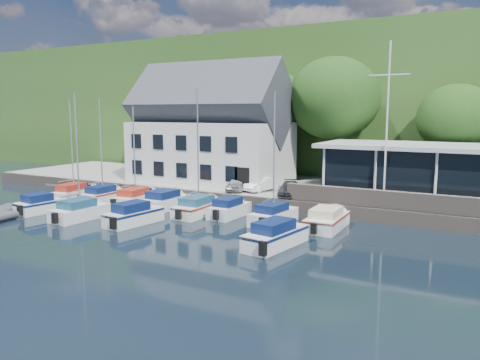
{
  "coord_description": "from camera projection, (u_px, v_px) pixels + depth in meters",
  "views": [
    {
      "loc": [
        16.29,
        -20.52,
        7.48
      ],
      "look_at": [
        0.2,
        9.0,
        2.54
      ],
      "focal_mm": 35.0,
      "sensor_mm": 36.0,
      "label": 1
    }
  ],
  "objects": [
    {
      "name": "ground",
      "position": [
        161.0,
        244.0,
        26.63
      ],
      "size": [
        180.0,
        180.0,
        0.0
      ],
      "primitive_type": "plane",
      "color": "black",
      "rests_on": "ground"
    },
    {
      "name": "quay",
      "position": [
        284.0,
        190.0,
        41.76
      ],
      "size": [
        60.0,
        13.0,
        1.0
      ],
      "primitive_type": "cube",
      "color": "gray",
      "rests_on": "ground"
    },
    {
      "name": "quay_face",
      "position": [
        250.0,
        203.0,
        36.11
      ],
      "size": [
        60.0,
        0.3,
        1.0
      ],
      "primitive_type": "cube",
      "color": "#695D54",
      "rests_on": "ground"
    },
    {
      "name": "hillside",
      "position": [
        388.0,
        108.0,
        79.33
      ],
      "size": [
        160.0,
        75.0,
        16.0
      ],
      "primitive_type": "cube",
      "color": "#27481B",
      "rests_on": "ground"
    },
    {
      "name": "field_patch",
      "position": [
        447.0,
        61.0,
        81.3
      ],
      "size": [
        50.0,
        30.0,
        0.3
      ],
      "primitive_type": "cube",
      "color": "olive",
      "rests_on": "hillside"
    },
    {
      "name": "harbor_building",
      "position": [
        211.0,
        135.0,
        43.5
      ],
      "size": [
        14.4,
        8.2,
        8.7
      ],
      "primitive_type": null,
      "color": "silver",
      "rests_on": "quay"
    },
    {
      "name": "club_pavilion",
      "position": [
        412.0,
        171.0,
        34.88
      ],
      "size": [
        13.2,
        7.2,
        4.1
      ],
      "primitive_type": null,
      "color": "black",
      "rests_on": "quay"
    },
    {
      "name": "seawall",
      "position": [
        415.0,
        202.0,
        30.62
      ],
      "size": [
        18.0,
        0.5,
        1.2
      ],
      "primitive_type": "cube",
      "color": "#695D54",
      "rests_on": "quay"
    },
    {
      "name": "gangway",
      "position": [
        78.0,
        195.0,
        42.26
      ],
      "size": [
        1.2,
        6.0,
        1.4
      ],
      "primitive_type": null,
      "color": "#BBBCC0",
      "rests_on": "ground"
    },
    {
      "name": "car_silver",
      "position": [
        238.0,
        184.0,
        38.59
      ],
      "size": [
        2.09,
        3.63,
        1.16
      ],
      "primitive_type": "imported",
      "rotation": [
        0.0,
        0.0,
        0.22
      ],
      "color": "#B2B1B7",
      "rests_on": "quay"
    },
    {
      "name": "car_white",
      "position": [
        262.0,
        184.0,
        38.41
      ],
      "size": [
        2.15,
        3.69,
        1.15
      ],
      "primitive_type": "imported",
      "rotation": [
        0.0,
        0.0,
        -0.29
      ],
      "color": "white",
      "rests_on": "quay"
    },
    {
      "name": "car_dgrey",
      "position": [
        289.0,
        189.0,
        36.26
      ],
      "size": [
        2.49,
        4.0,
        1.08
      ],
      "primitive_type": "imported",
      "rotation": [
        0.0,
        0.0,
        0.28
      ],
      "color": "#29292E",
      "rests_on": "quay"
    },
    {
      "name": "car_blue",
      "position": [
        342.0,
        190.0,
        35.43
      ],
      "size": [
        2.24,
        3.71,
        1.19
      ],
      "primitive_type": "imported",
      "rotation": [
        0.0,
        0.0,
        0.27
      ],
      "color": "#2F4791",
      "rests_on": "quay"
    },
    {
      "name": "flagpole",
      "position": [
        387.0,
        125.0,
        31.65
      ],
      "size": [
        2.67,
        0.2,
        11.13
      ],
      "primitive_type": null,
      "color": "silver",
      "rests_on": "quay"
    },
    {
      "name": "tree_0",
      "position": [
        161.0,
        127.0,
        53.98
      ],
      "size": [
        6.92,
        6.92,
        9.46
      ],
      "primitive_type": null,
      "color": "black",
      "rests_on": "quay"
    },
    {
      "name": "tree_1",
      "position": [
        206.0,
        129.0,
        50.51
      ],
      "size": [
        6.72,
        6.72,
        9.18
      ],
      "primitive_type": null,
      "color": "black",
      "rests_on": "quay"
    },
    {
      "name": "tree_2",
      "position": [
        267.0,
        122.0,
        47.15
      ],
      "size": [
        7.89,
        7.89,
        10.79
      ],
      "primitive_type": null,
      "color": "black",
      "rests_on": "quay"
    },
    {
      "name": "tree_3",
      "position": [
        333.0,
        120.0,
        42.81
      ],
      "size": [
        8.36,
        8.36,
        11.43
      ],
      "primitive_type": null,
      "color": "black",
      "rests_on": "quay"
    },
    {
      "name": "tree_4",
      "position": [
        455.0,
        137.0,
        39.2
      ],
      "size": [
        6.43,
        6.43,
        8.79
      ],
      "primitive_type": null,
      "color": "black",
      "rests_on": "quay"
    },
    {
      "name": "boat_r1_0",
      "position": [
        72.0,
        149.0,
        39.4
      ],
      "size": [
        2.73,
        6.57,
        8.65
      ],
      "primitive_type": null,
      "rotation": [
        0.0,
        0.0,
        0.15
      ],
      "color": "silver",
      "rests_on": "ground"
    },
    {
      "name": "boat_r1_1",
      "position": [
        101.0,
        152.0,
        38.52
      ],
      "size": [
        2.02,
        5.85,
        8.39
      ],
      "primitive_type": null,
      "rotation": [
        0.0,
        0.0,
        -0.03
      ],
      "color": "silver",
      "rests_on": "ground"
    },
    {
      "name": "boat_r1_2",
      "position": [
        134.0,
        153.0,
        37.11
      ],
      "size": [
        2.44,
        6.26,
        8.49
      ],
      "primitive_type": null,
      "rotation": [
        0.0,
        0.0,
        0.08
      ],
      "color": "silver",
      "rests_on": "ground"
    },
    {
      "name": "boat_r1_3",
      "position": [
        165.0,
        199.0,
        36.22
      ],
      "size": [
        2.42,
        6.09,
        1.48
      ],
      "primitive_type": null,
      "rotation": [
        0.0,
        0.0,
        -0.04
      ],
      "color": "silver",
      "rests_on": "ground"
    },
    {
      "name": "boat_r1_4",
      "position": [
        198.0,
        156.0,
        33.44
      ],
      "size": [
        1.99,
        6.57,
        8.71
      ],
      "primitive_type": null,
      "rotation": [
        0.0,
        0.0,
        -0.0
      ],
      "color": "silver",
      "rests_on": "ground"
    },
    {
      "name": "boat_r1_5",
      "position": [
        229.0,
        207.0,
        33.46
      ],
      "size": [
        2.01,
        5.3,
        1.41
      ],
      "primitive_type": null,
      "rotation": [
        0.0,
        0.0,
        -0.04
      ],
      "color": "silver",
      "rests_on": "ground"
    },
    {
      "name": "boat_r1_6",
      "position": [
        274.0,
        160.0,
        30.94
      ],
      "size": [
        2.44,
        6.09,
        8.62
      ],
      "primitive_type": null,
      "rotation": [
        0.0,
        0.0,
        -0.11
      ],
      "color": "silver",
      "rests_on": "ground"
    },
    {
      "name": "boat_r1_7",
      "position": [
        327.0,
        218.0,
        30.02
      ],
      "size": [
        2.21,
        6.14,
        1.4
      ],
      "primitive_type": null,
      "rotation": [
        0.0,
        0.0,
        0.02
      ],
      "color": "silver",
      "rests_on": "ground"
    },
    {
      "name": "boat_r2_0",
      "position": [
        40.0,
        203.0,
        34.81
      ],
      "size": [
        2.43,
        5.13,
        1.45
      ],
      "primitive_type": null,
      "rotation": [
        0.0,
        0.0,
        -0.13
      ],
      "color": "silver",
      "rests_on": "ground"
    },
    {
      "name": "boat_r2_1",
      "position": [
        77.0,
        156.0,
        32.11
      ],
      "size": [
        2.36,
        6.04,
        8.88
      ],
      "primitive_type": null,
      "rotation": [
        0.0,
        0.0,
        -0.06
      ],
      "color": "silver",
      "rests_on": "ground"
    },
    {
      "name": "boat_r2_2",
      "position": [
        134.0,
        213.0,
        31.21
      ],
      "size": [
        2.55,
        6.14,
        1.53
      ],
      "primitive_type": null,
      "rotation": [
        0.0,
        0.0,
        -0.13
      ],
      "color": "silver",
      "rests_on": "ground"
    },
    {
      "name": "boat_r2_4",
      "position": [
        276.0,
        233.0,
        26.03
      ],
      "size": [
        2.85,
        6.71,
        1.54
      ],
      "primitive_type": null,
      "rotation": [
        0.0,
        0.0,
        -0.16
      ],
      "color": "silver",
      "rests_on": "ground"
    },
    {
      "name": "dinghy_0",
      "position": [
        4.0,
        209.0,
        34.61
      ],
      "size": [
        2.45,
        3.2,
        0.66
      ],
      "primitive_type": null,
      "rotation": [
        0.0,
        0.0,
        0.3
      ],
      "color": "#3A3A3F",
      "rests_on": "ground"
    }
  ]
}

